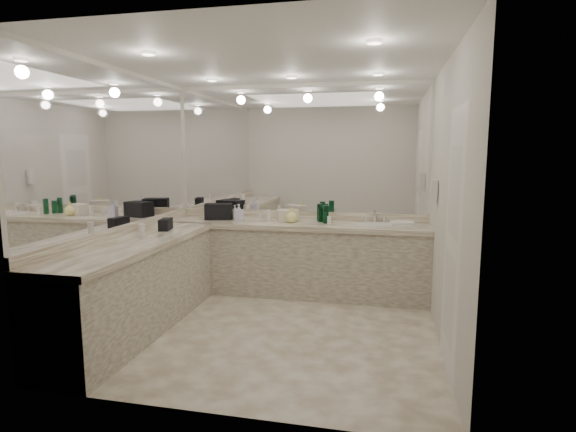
% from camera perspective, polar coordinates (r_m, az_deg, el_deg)
% --- Properties ---
extents(floor, '(3.20, 3.20, 0.00)m').
position_cam_1_polar(floor, '(4.62, -2.05, -14.19)').
color(floor, beige).
rests_on(floor, ground).
extents(ceiling, '(3.20, 3.20, 0.00)m').
position_cam_1_polar(ceiling, '(4.36, -2.23, 19.32)').
color(ceiling, white).
rests_on(ceiling, floor).
extents(wall_back, '(3.20, 0.02, 2.60)m').
position_cam_1_polar(wall_back, '(5.76, 1.57, 3.59)').
color(wall_back, beige).
rests_on(wall_back, floor).
extents(wall_left, '(0.02, 3.00, 2.60)m').
position_cam_1_polar(wall_left, '(4.94, -20.43, 2.35)').
color(wall_left, beige).
rests_on(wall_left, floor).
extents(wall_right, '(0.02, 3.00, 2.60)m').
position_cam_1_polar(wall_right, '(4.20, 19.52, 1.47)').
color(wall_right, beige).
rests_on(wall_right, floor).
extents(vanity_back_base, '(3.20, 0.60, 0.84)m').
position_cam_1_polar(vanity_back_base, '(5.61, 0.97, -5.65)').
color(vanity_back_base, beige).
rests_on(vanity_back_base, floor).
extents(vanity_back_top, '(3.20, 0.64, 0.06)m').
position_cam_1_polar(vanity_back_top, '(5.51, 0.96, -1.12)').
color(vanity_back_top, '#EFE4CE').
rests_on(vanity_back_top, vanity_back_base).
extents(vanity_left_base, '(0.60, 2.40, 0.84)m').
position_cam_1_polar(vanity_left_base, '(4.70, -18.76, -8.80)').
color(vanity_left_base, beige).
rests_on(vanity_left_base, floor).
extents(vanity_left_top, '(0.64, 2.42, 0.06)m').
position_cam_1_polar(vanity_left_top, '(4.59, -18.91, -3.42)').
color(vanity_left_top, '#EFE4CE').
rests_on(vanity_left_top, vanity_left_base).
extents(backsplash_back, '(3.20, 0.04, 0.10)m').
position_cam_1_polar(backsplash_back, '(5.78, 1.52, 0.11)').
color(backsplash_back, '#EFE4CE').
rests_on(backsplash_back, vanity_back_top).
extents(backsplash_left, '(0.04, 3.00, 0.10)m').
position_cam_1_polar(backsplash_left, '(4.98, -20.04, -1.67)').
color(backsplash_left, '#EFE4CE').
rests_on(backsplash_left, vanity_left_top).
extents(mirror_back, '(3.12, 0.01, 1.55)m').
position_cam_1_polar(mirror_back, '(5.73, 1.57, 8.32)').
color(mirror_back, white).
rests_on(mirror_back, wall_back).
extents(mirror_left, '(0.01, 2.92, 1.55)m').
position_cam_1_polar(mirror_left, '(4.92, -20.58, 7.86)').
color(mirror_left, white).
rests_on(mirror_left, wall_left).
extents(sink, '(0.44, 0.44, 0.03)m').
position_cam_1_polar(sink, '(5.41, 10.90, -1.17)').
color(sink, white).
rests_on(sink, vanity_back_top).
extents(faucet, '(0.24, 0.16, 0.14)m').
position_cam_1_polar(faucet, '(5.61, 10.97, -0.07)').
color(faucet, silver).
rests_on(faucet, vanity_back_top).
extents(wall_phone, '(0.06, 0.10, 0.24)m').
position_cam_1_polar(wall_phone, '(4.88, 18.01, 2.98)').
color(wall_phone, white).
rests_on(wall_phone, wall_right).
extents(door, '(0.02, 0.82, 2.10)m').
position_cam_1_polar(door, '(3.74, 20.10, -3.19)').
color(door, white).
rests_on(door, wall_right).
extents(black_toiletry_bag, '(0.39, 0.30, 0.20)m').
position_cam_1_polar(black_toiletry_bag, '(5.84, -8.81, 0.57)').
color(black_toiletry_bag, black).
rests_on(black_toiletry_bag, vanity_back_top).
extents(black_bag_spill, '(0.16, 0.25, 0.13)m').
position_cam_1_polar(black_bag_spill, '(5.14, -15.28, -1.01)').
color(black_bag_spill, black).
rests_on(black_bag_spill, vanity_left_top).
extents(cream_cosmetic_case, '(0.29, 0.24, 0.15)m').
position_cam_1_polar(cream_cosmetic_case, '(5.56, -0.05, 0.04)').
color(cream_cosmetic_case, beige).
rests_on(cream_cosmetic_case, vanity_back_top).
extents(hand_towel, '(0.28, 0.21, 0.04)m').
position_cam_1_polar(hand_towel, '(5.45, 14.31, -0.92)').
color(hand_towel, white).
rests_on(hand_towel, vanity_back_top).
extents(lotion_left, '(0.06, 0.06, 0.15)m').
position_cam_1_polar(lotion_left, '(4.71, -18.06, -1.81)').
color(lotion_left, white).
rests_on(lotion_left, vanity_left_top).
extents(soap_bottle_a, '(0.08, 0.08, 0.19)m').
position_cam_1_polar(soap_bottle_a, '(5.77, -6.75, 0.48)').
color(soap_bottle_a, beige).
rests_on(soap_bottle_a, vanity_back_top).
extents(soap_bottle_b, '(0.10, 0.10, 0.21)m').
position_cam_1_polar(soap_bottle_b, '(5.62, -6.25, 0.44)').
color(soap_bottle_b, silver).
rests_on(soap_bottle_b, vanity_back_top).
extents(soap_bottle_c, '(0.17, 0.17, 0.18)m').
position_cam_1_polar(soap_bottle_c, '(5.47, 0.48, 0.11)').
color(soap_bottle_c, '#FBF589').
rests_on(soap_bottle_c, vanity_back_top).
extents(green_bottle_0, '(0.07, 0.07, 0.22)m').
position_cam_1_polar(green_bottle_0, '(5.60, 4.04, 0.45)').
color(green_bottle_0, '#0D532E').
rests_on(green_bottle_0, vanity_back_top).
extents(green_bottle_1, '(0.07, 0.07, 0.18)m').
position_cam_1_polar(green_bottle_1, '(5.53, 4.24, 0.15)').
color(green_bottle_1, '#0D532E').
rests_on(green_bottle_1, vanity_back_top).
extents(green_bottle_2, '(0.07, 0.07, 0.22)m').
position_cam_1_polar(green_bottle_2, '(5.44, 4.83, 0.20)').
color(green_bottle_2, '#0D532E').
rests_on(green_bottle_2, vanity_back_top).
extents(amenity_bottle_0, '(0.05, 0.05, 0.08)m').
position_cam_1_polar(amenity_bottle_0, '(5.70, -3.50, -0.10)').
color(amenity_bottle_0, silver).
rests_on(amenity_bottle_0, vanity_back_top).
extents(amenity_bottle_1, '(0.06, 0.06, 0.08)m').
position_cam_1_polar(amenity_bottle_1, '(5.50, 0.76, -0.42)').
color(amenity_bottle_1, white).
rests_on(amenity_bottle_1, vanity_back_top).
extents(amenity_bottle_2, '(0.04, 0.04, 0.10)m').
position_cam_1_polar(amenity_bottle_2, '(5.36, 5.25, -0.54)').
color(amenity_bottle_2, white).
rests_on(amenity_bottle_2, vanity_back_top).
extents(amenity_bottle_3, '(0.05, 0.05, 0.13)m').
position_cam_1_polar(amenity_bottle_3, '(5.57, -2.48, -0.01)').
color(amenity_bottle_3, white).
rests_on(amenity_bottle_3, vanity_back_top).
extents(amenity_bottle_4, '(0.04, 0.04, 0.08)m').
position_cam_1_polar(amenity_bottle_4, '(5.51, 0.44, -0.37)').
color(amenity_bottle_4, silver).
rests_on(amenity_bottle_4, vanity_back_top).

